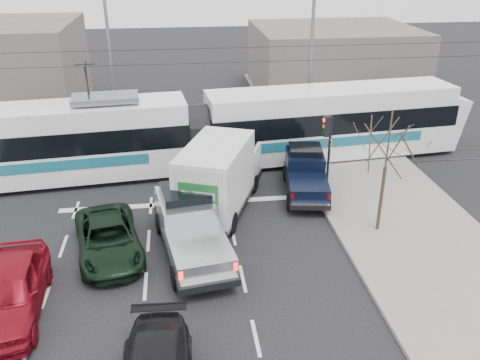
{
  "coord_description": "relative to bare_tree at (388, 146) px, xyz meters",
  "views": [
    {
      "loc": [
        -0.27,
        -14.65,
        10.76
      ],
      "look_at": [
        2.16,
        4.38,
        1.8
      ],
      "focal_mm": 38.0,
      "sensor_mm": 36.0,
      "label": 1
    }
  ],
  "objects": [
    {
      "name": "catenary",
      "position": [
        -7.6,
        7.5,
        0.09
      ],
      "size": [
        60.0,
        0.2,
        7.0
      ],
      "color": "black",
      "rests_on": "ground"
    },
    {
      "name": "street_lamp_far",
      "position": [
        -11.79,
        13.5,
        1.32
      ],
      "size": [
        2.38,
        0.25,
        9.0
      ],
      "color": "slate",
      "rests_on": "ground"
    },
    {
      "name": "box_truck",
      "position": [
        -6.22,
        2.65,
        -2.16
      ],
      "size": [
        4.56,
        6.96,
        3.3
      ],
      "rotation": [
        0.0,
        0.0,
        -0.38
      ],
      "color": "black",
      "rests_on": "ground"
    },
    {
      "name": "rails",
      "position": [
        -7.6,
        7.5,
        -3.78
      ],
      "size": [
        60.0,
        1.6,
        0.03
      ],
      "primitive_type": "cube",
      "color": "#33302D",
      "rests_on": "ground"
    },
    {
      "name": "silver_pickup",
      "position": [
        -7.64,
        -0.29,
        -2.69
      ],
      "size": [
        2.99,
        6.34,
        2.21
      ],
      "rotation": [
        0.0,
        0.0,
        0.16
      ],
      "color": "black",
      "rests_on": "ground"
    },
    {
      "name": "sidewalk_right",
      "position": [
        1.4,
        -2.5,
        -3.72
      ],
      "size": [
        6.0,
        60.0,
        0.15
      ],
      "primitive_type": "cube",
      "color": "gray",
      "rests_on": "ground"
    },
    {
      "name": "tram",
      "position": [
        -6.98,
        7.46,
        -1.77
      ],
      "size": [
        28.11,
        5.58,
        5.71
      ],
      "rotation": [
        0.0,
        0.0,
        0.1
      ],
      "color": "white",
      "rests_on": "ground"
    },
    {
      "name": "navy_pickup",
      "position": [
        -2.05,
        4.06,
        -2.79
      ],
      "size": [
        2.49,
        5.04,
        2.03
      ],
      "rotation": [
        0.0,
        0.0,
        -0.16
      ],
      "color": "black",
      "rests_on": "ground"
    },
    {
      "name": "red_car",
      "position": [
        -13.44,
        -3.36,
        -2.93
      ],
      "size": [
        2.35,
        5.17,
        1.72
      ],
      "primitive_type": "imported",
      "rotation": [
        0.0,
        0.0,
        0.06
      ],
      "color": "maroon",
      "rests_on": "ground"
    },
    {
      "name": "traffic_signal",
      "position": [
        -1.13,
        4.0,
        -1.05
      ],
      "size": [
        0.44,
        0.44,
        3.6
      ],
      "color": "black",
      "rests_on": "ground"
    },
    {
      "name": "ground",
      "position": [
        -7.6,
        -2.5,
        -3.79
      ],
      "size": [
        120.0,
        120.0,
        0.0
      ],
      "primitive_type": "plane",
      "color": "black",
      "rests_on": "ground"
    },
    {
      "name": "green_car",
      "position": [
        -10.72,
        -0.28,
        -3.11
      ],
      "size": [
        3.21,
        5.26,
        1.36
      ],
      "primitive_type": "imported",
      "rotation": [
        0.0,
        0.0,
        0.21
      ],
      "color": "black",
      "rests_on": "ground"
    },
    {
      "name": "street_lamp_near",
      "position": [
        -0.29,
        11.5,
        1.32
      ],
      "size": [
        2.38,
        0.25,
        9.0
      ],
      "color": "slate",
      "rests_on": "ground"
    },
    {
      "name": "building_right",
      "position": [
        4.4,
        21.5,
        -1.29
      ],
      "size": [
        12.0,
        10.0,
        5.0
      ],
      "primitive_type": "cube",
      "color": "#66605C",
      "rests_on": "ground"
    },
    {
      "name": "bare_tree",
      "position": [
        0.0,
        0.0,
        0.0
      ],
      "size": [
        2.4,
        2.4,
        5.0
      ],
      "color": "#47382B",
      "rests_on": "ground"
    }
  ]
}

